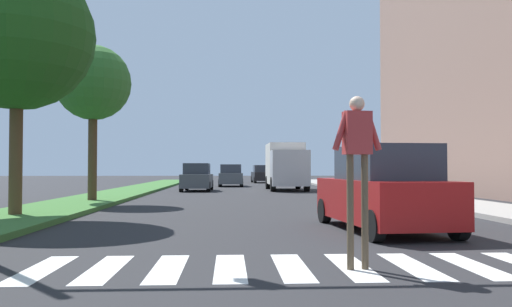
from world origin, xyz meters
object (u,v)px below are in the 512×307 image
traffic_light_gantry (117,7)px  sedan_far_horizon (262,175)px  tree_mid (17,35)px  suv_crossing (383,191)px  pedestrian_performer (357,154)px  tree_far (93,84)px  truck_box_delivery (286,165)px  sedan_distant (231,176)px  sedan_midblock (197,178)px

traffic_light_gantry → sedan_far_horizon: traffic_light_gantry is taller
tree_mid → suv_crossing: tree_mid is taller
traffic_light_gantry → pedestrian_performer: (3.86, -2.06, -2.71)m
pedestrian_performer → sedan_far_horizon: pedestrian_performer is taller
tree_far → truck_box_delivery: size_ratio=1.03×
pedestrian_performer → sedan_distant: bearing=92.8°
sedan_midblock → truck_box_delivery: 5.94m
suv_crossing → sedan_far_horizon: (-0.31, 39.86, -0.12)m
sedan_midblock → tree_far: bearing=-107.1°
sedan_far_horizon → tree_mid: bearing=-104.2°
sedan_far_horizon → truck_box_delivery: 17.49m
tree_mid → pedestrian_performer: tree_mid is taller
traffic_light_gantry → suv_crossing: bearing=24.0°
sedan_distant → pedestrian_performer: bearing=-87.2°
tree_far → pedestrian_performer: bearing=-62.5°
suv_crossing → sedan_distant: (-3.43, 29.63, -0.13)m
sedan_distant → truck_box_delivery: truck_box_delivery is taller
sedan_distant → sedan_far_horizon: bearing=73.0°
tree_mid → sedan_midblock: bearing=77.6°
tree_far → truck_box_delivery: 16.08m
tree_far → sedan_distant: tree_far is taller
tree_far → sedan_far_horizon: (8.85, 30.13, -4.11)m
tree_far → sedan_distant: (5.73, 19.90, -4.12)m
suv_crossing → sedan_far_horizon: suv_crossing is taller
tree_mid → tree_far: (0.45, 6.59, -0.32)m
tree_far → pedestrian_performer: (7.43, -14.28, -3.26)m
suv_crossing → sedan_far_horizon: bearing=90.4°
sedan_midblock → sedan_distant: bearing=75.4°
tree_far → pedestrian_performer: size_ratio=2.55×
tree_far → sedan_distant: 21.12m
suv_crossing → tree_far: bearing=133.3°
tree_mid → truck_box_delivery: tree_mid is taller
pedestrian_performer → sedan_midblock: pedestrian_performer is taller
tree_mid → sedan_midblock: tree_mid is taller
traffic_light_gantry → sedan_distant: bearing=86.1°
tree_far → suv_crossing: bearing=-46.7°
suv_crossing → truck_box_delivery: bearing=89.5°
sedan_midblock → sedan_distant: (2.17, 8.31, -0.00)m
tree_far → truck_box_delivery: (9.35, 12.67, -3.29)m
sedan_midblock → sedan_far_horizon: size_ratio=0.98×
suv_crossing → sedan_distant: size_ratio=1.13×
sedan_far_horizon → traffic_light_gantry: bearing=-97.1°
suv_crossing → sedan_midblock: bearing=104.7°
traffic_light_gantry → truck_box_delivery: size_ratio=1.48×
sedan_distant → sedan_midblock: bearing=-104.6°
pedestrian_performer → sedan_midblock: bearing=98.5°
traffic_light_gantry → sedan_midblock: 24.08m
sedan_distant → sedan_far_horizon: (3.12, 10.23, 0.00)m
tree_far → suv_crossing: (9.16, -9.73, -3.99)m
sedan_far_horizon → truck_box_delivery: truck_box_delivery is taller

